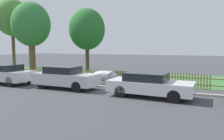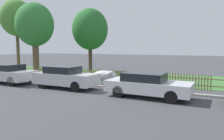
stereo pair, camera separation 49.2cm
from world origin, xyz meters
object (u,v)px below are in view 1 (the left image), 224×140
object	(u,v)px
parked_car_black_saloon	(65,77)
parked_car_navy_estate	(149,84)
tree_nearest_kerb	(12,18)
tree_mid_park	(87,29)
tree_behind_motorcycle	(31,25)
covered_motorcycle	(105,76)
parked_car_silver_hatchback	(7,74)

from	to	relation	value
parked_car_black_saloon	parked_car_navy_estate	distance (m)	5.43
tree_nearest_kerb	tree_mid_park	size ratio (longest dim) A/B	1.15
tree_mid_park	parked_car_black_saloon	bearing A→B (deg)	-68.17
tree_behind_motorcycle	parked_car_black_saloon	bearing A→B (deg)	-34.85
covered_motorcycle	parked_car_silver_hatchback	bearing A→B (deg)	-163.53
parked_car_black_saloon	tree_nearest_kerb	world-z (taller)	tree_nearest_kerb
parked_car_silver_hatchback	covered_motorcycle	world-z (taller)	parked_car_silver_hatchback
tree_nearest_kerb	tree_mid_park	bearing A→B (deg)	23.48
parked_car_navy_estate	tree_mid_park	size ratio (longest dim) A/B	0.66
parked_car_black_saloon	tree_nearest_kerb	size ratio (longest dim) A/B	0.54
covered_motorcycle	tree_mid_park	world-z (taller)	tree_mid_park
parked_car_navy_estate	tree_mid_park	bearing A→B (deg)	136.56
parked_car_black_saloon	parked_car_navy_estate	xyz separation A→B (m)	(5.43, -0.15, -0.06)
parked_car_black_saloon	covered_motorcycle	size ratio (longest dim) A/B	2.06
parked_car_black_saloon	covered_motorcycle	bearing A→B (deg)	51.37
parked_car_black_saloon	tree_mid_park	distance (m)	10.36
parked_car_silver_hatchback	parked_car_navy_estate	xyz separation A→B (m)	(10.23, 0.04, -0.05)
parked_car_silver_hatchback	tree_nearest_kerb	xyz separation A→B (m)	(-5.99, 6.04, 4.95)
tree_behind_motorcycle	tree_mid_park	world-z (taller)	tree_behind_motorcycle
parked_car_black_saloon	parked_car_silver_hatchback	bearing A→B (deg)	-177.61
parked_car_black_saloon	tree_behind_motorcycle	distance (m)	10.45
parked_car_navy_estate	covered_motorcycle	xyz separation A→B (m)	(-3.67, 2.34, -0.04)
parked_car_navy_estate	covered_motorcycle	world-z (taller)	parked_car_navy_estate
parked_car_silver_hatchback	tree_mid_park	xyz separation A→B (m)	(1.21, 9.16, 3.74)
parked_car_silver_hatchback	tree_behind_motorcycle	world-z (taller)	tree_behind_motorcycle
covered_motorcycle	tree_behind_motorcycle	world-z (taller)	tree_behind_motorcycle
parked_car_navy_estate	tree_nearest_kerb	distance (m)	18.00
parked_car_silver_hatchback	tree_mid_park	bearing A→B (deg)	83.90
parked_car_black_saloon	tree_nearest_kerb	xyz separation A→B (m)	(-10.79, 5.84, 4.95)
parked_car_silver_hatchback	parked_car_black_saloon	xyz separation A→B (m)	(4.80, 0.19, 0.00)
tree_nearest_kerb	tree_behind_motorcycle	xyz separation A→B (m)	(2.89, -0.34, -0.89)
parked_car_silver_hatchback	tree_nearest_kerb	distance (m)	9.84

